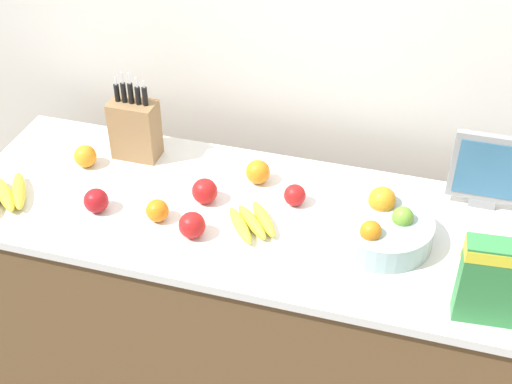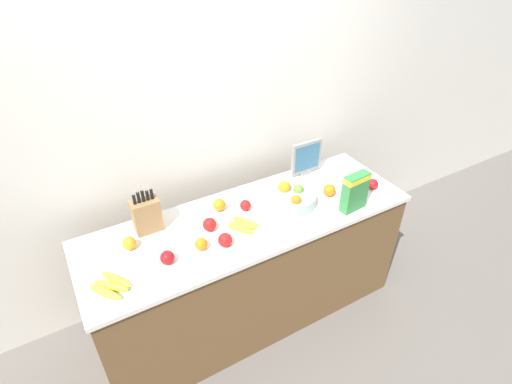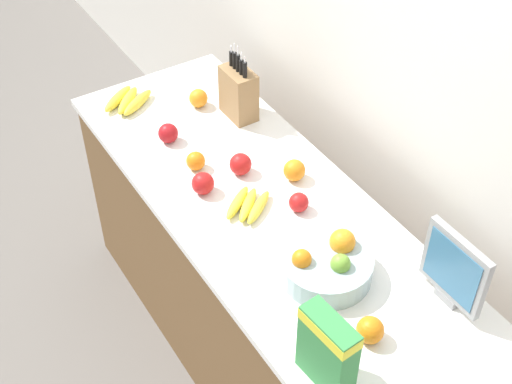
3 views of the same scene
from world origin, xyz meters
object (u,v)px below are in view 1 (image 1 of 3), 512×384
banana_bunch_left (5,194)px  apple_rightmost (205,191)px  apple_leftmost (192,225)px  orange_mid_right (157,211)px  cereal_box (495,278)px  orange_front_center (475,256)px  orange_by_cereal (85,156)px  banana_bunch_right (252,222)px  apple_near_bananas (295,195)px  small_monitor (490,170)px  knife_block (135,128)px  orange_back_center (258,172)px  apple_by_knife_block (96,201)px  fruit_bowl (383,228)px

banana_bunch_left → apple_rightmost: 0.64m
apple_leftmost → orange_mid_right: 0.14m
banana_bunch_left → orange_mid_right: orange_mid_right is taller
cereal_box → orange_front_center: (-0.04, 0.19, -0.10)m
cereal_box → orange_by_cereal: (-1.34, 0.34, -0.10)m
banana_bunch_right → apple_near_bananas: (0.10, 0.15, 0.02)m
small_monitor → orange_mid_right: bearing=-160.1°
orange_mid_right → orange_front_center: (0.95, 0.06, 0.01)m
banana_bunch_left → banana_bunch_right: (0.80, 0.09, -0.00)m
banana_bunch_right → apple_rightmost: (-0.18, 0.08, 0.02)m
knife_block → banana_bunch_right: bearing=-28.0°
orange_back_center → small_monitor: bearing=5.8°
small_monitor → banana_bunch_left: small_monitor is taller
apple_rightmost → apple_by_knife_block: apple_rightmost is taller
knife_block → orange_by_cereal: (-0.14, -0.11, -0.07)m
orange_by_cereal → orange_front_center: orange_front_center is taller
apple_near_bananas → orange_mid_right: 0.43m
cereal_box → orange_back_center: (-0.75, 0.41, -0.10)m
banana_bunch_left → orange_by_cereal: (0.16, 0.25, 0.02)m
orange_mid_right → knife_block: bearing=123.3°
apple_rightmost → orange_front_center: same height
small_monitor → banana_bunch_left: size_ratio=1.08×
small_monitor → apple_rightmost: small_monitor is taller
apple_leftmost → apple_by_knife_block: (-0.33, 0.03, -0.00)m
apple_leftmost → banana_bunch_right: bearing=29.0°
banana_bunch_left → orange_by_cereal: orange_by_cereal is taller
banana_bunch_right → orange_by_cereal: bearing=166.4°
knife_block → banana_bunch_left: 0.48m
knife_block → orange_by_cereal: bearing=-142.9°
fruit_bowl → knife_block: bearing=166.6°
cereal_box → apple_rightmost: cereal_box is taller
knife_block → orange_back_center: (0.45, -0.03, -0.07)m
knife_block → apple_by_knife_block: size_ratio=4.11×
fruit_bowl → banana_bunch_right: (-0.39, -0.05, -0.03)m
cereal_box → apple_by_knife_block: size_ratio=3.25×
small_monitor → apple_leftmost: bearing=-154.9°
banana_bunch_right → orange_by_cereal: 0.66m
apple_near_bananas → banana_bunch_left: bearing=-165.2°
orange_front_center → orange_mid_right: bearing=-176.6°
fruit_bowl → apple_rightmost: 0.57m
banana_bunch_left → orange_by_cereal: size_ratio=3.17×
apple_rightmost → apple_leftmost: bearing=-83.4°
knife_block → orange_front_center: size_ratio=3.90×
cereal_box → orange_back_center: size_ratio=3.13×
banana_bunch_right → orange_mid_right: (-0.29, -0.05, 0.02)m
small_monitor → orange_front_center: small_monitor is taller
knife_block → banana_bunch_left: bearing=-131.0°
banana_bunch_left → orange_front_center: size_ratio=2.97×
orange_mid_right → orange_by_cereal: orange_by_cereal is taller
apple_rightmost → apple_by_knife_block: 0.34m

